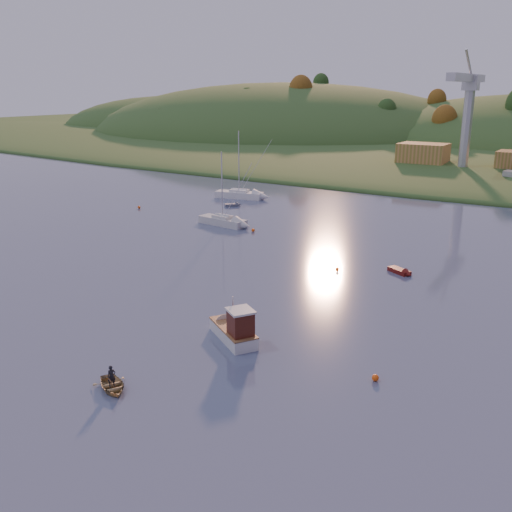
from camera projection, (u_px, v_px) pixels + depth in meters
The scene contains 18 objects.
shore_slope at pixel (490, 158), 167.25m from camera, with size 640.00×150.00×7.00m, color #2C5522.
hill_left_far at pixel (177, 128), 289.14m from camera, with size 120.00×100.00×32.00m, color #2C5522.
hill_left at pixel (282, 136), 241.40m from camera, with size 170.00×140.00×44.00m, color #2C5522.
hillside_trees at pixel (502, 152), 183.52m from camera, with size 280.00×50.00×32.00m, color #204318, non-canonical shape.
wharf at pixel (477, 173), 129.40m from camera, with size 42.00×16.00×2.40m, color slate.
shed_west at pixel (423, 154), 135.79m from camera, with size 11.00×8.00×4.80m, color olive.
dock_crane at pixel (468, 101), 123.45m from camera, with size 3.20×28.00×20.30m.
fishing_boat at pixel (231, 327), 47.18m from camera, with size 6.70×5.39×4.25m.
sailboat_near at pixel (239, 194), 106.67m from camera, with size 9.29×4.38×12.40m.
sailboat_far at pixel (223, 220), 85.98m from camera, with size 8.11×3.24×10.95m.
canoe at pixel (112, 385), 39.12m from camera, with size 2.27×3.18×0.66m, color #A08858.
paddler at pixel (112, 380), 39.00m from camera, with size 0.57×0.37×1.55m, color black.
red_tender at pixel (403, 272), 63.31m from camera, with size 3.37×2.56×1.11m.
grey_dinghy at pixel (235, 205), 99.76m from camera, with size 2.76×2.81×1.07m.
buoy_0 at pixel (375, 378), 40.32m from camera, with size 0.50×0.50×0.50m, color #F5520C.
buoy_1 at pixel (337, 269), 64.37m from camera, with size 0.50×0.50×0.50m, color #F5520C.
buoy_2 at pixel (139, 207), 97.63m from camera, with size 0.50×0.50×0.50m, color #F5520C.
buoy_3 at pixel (253, 230), 81.98m from camera, with size 0.50×0.50×0.50m, color #F5520C.
Camera 1 is at (30.80, -14.44, 19.99)m, focal length 40.00 mm.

